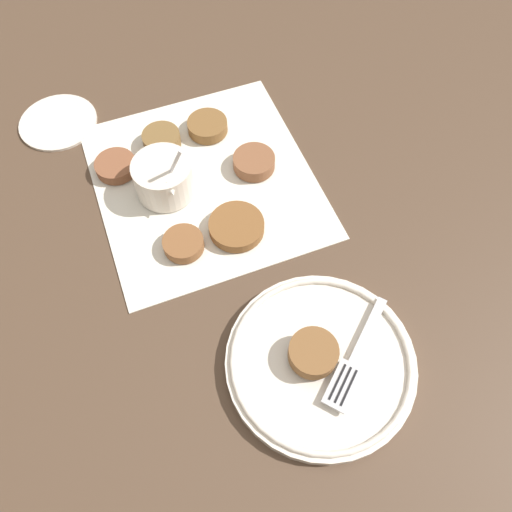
{
  "coord_description": "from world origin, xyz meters",
  "views": [
    {
      "loc": [
        0.44,
        -0.12,
        0.6
      ],
      "look_at": [
        0.14,
        0.02,
        0.02
      ],
      "focal_mm": 35.0,
      "sensor_mm": 36.0,
      "label": 1
    }
  ],
  "objects_px": {
    "sauce_bowl": "(164,179)",
    "serving_plate": "(321,362)",
    "fork": "(353,363)",
    "fritter_on_plate": "(313,353)",
    "extra_saucer": "(58,121)"
  },
  "relations": [
    {
      "from": "fork",
      "to": "extra_saucer",
      "type": "xyz_separation_m",
      "value": [
        -0.55,
        -0.23,
        -0.02
      ]
    },
    {
      "from": "sauce_bowl",
      "to": "serving_plate",
      "type": "relative_size",
      "value": 0.48
    },
    {
      "from": "sauce_bowl",
      "to": "serving_plate",
      "type": "xyz_separation_m",
      "value": [
        0.33,
        0.08,
        -0.02
      ]
    },
    {
      "from": "sauce_bowl",
      "to": "fork",
      "type": "bearing_deg",
      "value": 17.85
    },
    {
      "from": "fritter_on_plate",
      "to": "fork",
      "type": "distance_m",
      "value": 0.05
    },
    {
      "from": "serving_plate",
      "to": "fritter_on_plate",
      "type": "relative_size",
      "value": 3.89
    },
    {
      "from": "fritter_on_plate",
      "to": "extra_saucer",
      "type": "height_order",
      "value": "fritter_on_plate"
    },
    {
      "from": "fritter_on_plate",
      "to": "fork",
      "type": "height_order",
      "value": "fritter_on_plate"
    },
    {
      "from": "sauce_bowl",
      "to": "fork",
      "type": "distance_m",
      "value": 0.37
    },
    {
      "from": "serving_plate",
      "to": "fritter_on_plate",
      "type": "bearing_deg",
      "value": -135.68
    },
    {
      "from": "sauce_bowl",
      "to": "extra_saucer",
      "type": "relative_size",
      "value": 0.89
    },
    {
      "from": "sauce_bowl",
      "to": "extra_saucer",
      "type": "distance_m",
      "value": 0.24
    },
    {
      "from": "serving_plate",
      "to": "extra_saucer",
      "type": "bearing_deg",
      "value": -159.87
    },
    {
      "from": "serving_plate",
      "to": "extra_saucer",
      "type": "relative_size",
      "value": 1.85
    },
    {
      "from": "sauce_bowl",
      "to": "fritter_on_plate",
      "type": "xyz_separation_m",
      "value": [
        0.32,
        0.07,
        0.0
      ]
    }
  ]
}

